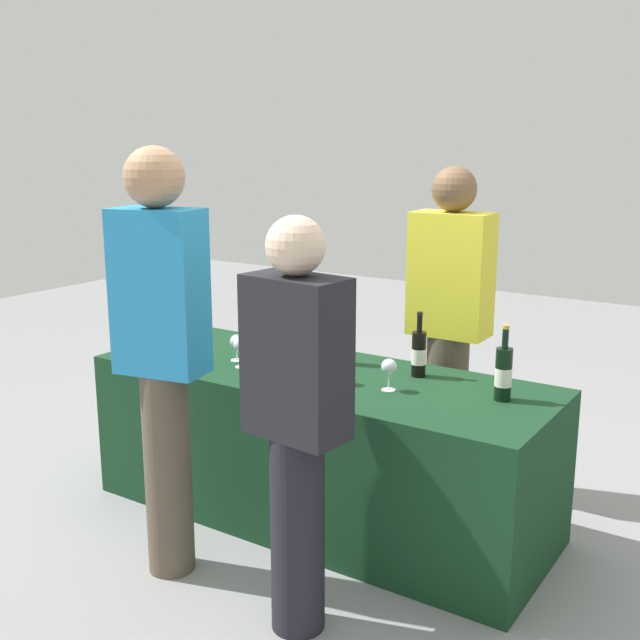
{
  "coord_description": "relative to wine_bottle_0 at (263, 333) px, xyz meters",
  "views": [
    {
      "loc": [
        1.92,
        -2.9,
        1.78
      ],
      "look_at": [
        0.0,
        0.0,
        0.97
      ],
      "focal_mm": 43.63,
      "sensor_mm": 36.0,
      "label": 1
    }
  ],
  "objects": [
    {
      "name": "ground_plane",
      "position": [
        0.43,
        -0.12,
        -0.83
      ],
      "size": [
        12.0,
        12.0,
        0.0
      ],
      "primitive_type": "plane",
      "color": "gray"
    },
    {
      "name": "tasting_table",
      "position": [
        0.43,
        -0.12,
        -0.47
      ],
      "size": [
        2.19,
        0.8,
        0.72
      ],
      "primitive_type": "cube",
      "color": "#14381E",
      "rests_on": "ground_plane"
    },
    {
      "name": "wine_bottle_0",
      "position": [
        0.0,
        0.0,
        0.0
      ],
      "size": [
        0.08,
        0.08,
        0.29
      ],
      "color": "black",
      "rests_on": "tasting_table"
    },
    {
      "name": "wine_bottle_1",
      "position": [
        0.27,
        0.01,
        0.01
      ],
      "size": [
        0.07,
        0.07,
        0.31
      ],
      "color": "black",
      "rests_on": "tasting_table"
    },
    {
      "name": "wine_bottle_2",
      "position": [
        0.43,
        0.05,
        0.0
      ],
      "size": [
        0.07,
        0.07,
        0.3
      ],
      "color": "black",
      "rests_on": "tasting_table"
    },
    {
      "name": "wine_bottle_3",
      "position": [
        0.84,
        0.07,
        0.0
      ],
      "size": [
        0.07,
        0.07,
        0.3
      ],
      "color": "black",
      "rests_on": "tasting_table"
    },
    {
      "name": "wine_bottle_4",
      "position": [
        1.28,
        -0.04,
        0.01
      ],
      "size": [
        0.07,
        0.07,
        0.32
      ],
      "color": "black",
      "rests_on": "tasting_table"
    },
    {
      "name": "wine_glass_0",
      "position": [
        -0.26,
        -0.3,
        -0.01
      ],
      "size": [
        0.07,
        0.07,
        0.14
      ],
      "color": "silver",
      "rests_on": "tasting_table"
    },
    {
      "name": "wine_glass_1",
      "position": [
        -0.02,
        -0.19,
        -0.01
      ],
      "size": [
        0.07,
        0.07,
        0.13
      ],
      "color": "silver",
      "rests_on": "tasting_table"
    },
    {
      "name": "wine_glass_2",
      "position": [
        0.07,
        -0.26,
        0.0
      ],
      "size": [
        0.07,
        0.07,
        0.15
      ],
      "color": "silver",
      "rests_on": "tasting_table"
    },
    {
      "name": "wine_glass_3",
      "position": [
        0.25,
        -0.31,
        -0.01
      ],
      "size": [
        0.07,
        0.07,
        0.14
      ],
      "color": "silver",
      "rests_on": "tasting_table"
    },
    {
      "name": "wine_glass_4",
      "position": [
        0.59,
        -0.23,
        -0.02
      ],
      "size": [
        0.07,
        0.07,
        0.13
      ],
      "color": "silver",
      "rests_on": "tasting_table"
    },
    {
      "name": "wine_glass_5",
      "position": [
        0.82,
        -0.19,
        -0.0
      ],
      "size": [
        0.07,
        0.07,
        0.14
      ],
      "color": "silver",
      "rests_on": "tasting_table"
    },
    {
      "name": "server_pouring",
      "position": [
        0.79,
        0.51,
        0.08
      ],
      "size": [
        0.39,
        0.22,
        1.66
      ],
      "rotation": [
        0.0,
        0.0,
        3.16
      ],
      "color": "brown",
      "rests_on": "ground_plane"
    },
    {
      "name": "guest_0",
      "position": [
        0.17,
        -0.88,
        0.16
      ],
      "size": [
        0.38,
        0.26,
        1.76
      ],
      "rotation": [
        0.0,
        0.0,
        0.2
      ],
      "color": "brown",
      "rests_on": "ground_plane"
    },
    {
      "name": "guest_1",
      "position": [
        0.85,
        -0.91,
        0.01
      ],
      "size": [
        0.38,
        0.24,
        1.54
      ],
      "rotation": [
        0.0,
        0.0,
        -0.11
      ],
      "color": "black",
      "rests_on": "ground_plane"
    }
  ]
}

